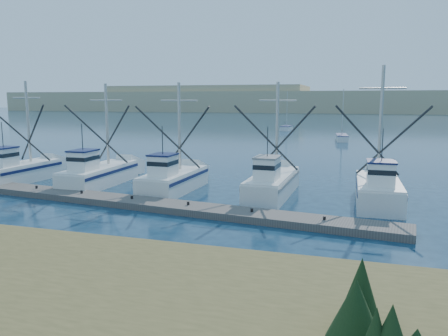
{
  "coord_description": "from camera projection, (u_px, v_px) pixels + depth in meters",
  "views": [
    {
      "loc": [
        4.64,
        -18.49,
        6.64
      ],
      "look_at": [
        -3.32,
        8.0,
        2.23
      ],
      "focal_mm": 35.0,
      "sensor_mm": 36.0,
      "label": 1
    }
  ],
  "objects": [
    {
      "name": "dune_ridge",
      "position": [
        347.0,
        102.0,
        217.67
      ],
      "size": [
        360.0,
        60.0,
        10.0
      ],
      "primitive_type": "cube",
      "color": "tan",
      "rests_on": "ground"
    },
    {
      "name": "sailboat_near",
      "position": [
        342.0,
        138.0,
        69.22
      ],
      "size": [
        2.19,
        6.26,
        8.1
      ],
      "rotation": [
        0.0,
        0.0,
        0.09
      ],
      "color": "white",
      "rests_on": "ground"
    },
    {
      "name": "trawler_fleet",
      "position": [
        185.0,
        179.0,
        31.24
      ],
      "size": [
        29.88,
        8.22,
        8.75
      ],
      "color": "white",
      "rests_on": "ground"
    },
    {
      "name": "sailboat_far",
      "position": [
        286.0,
        128.0,
        91.37
      ],
      "size": [
        2.03,
        5.38,
        8.1
      ],
      "rotation": [
        0.0,
        0.0,
        -0.05
      ],
      "color": "white",
      "rests_on": "ground"
    },
    {
      "name": "ground",
      "position": [
        243.0,
        246.0,
        19.86
      ],
      "size": [
        500.0,
        500.0,
        0.0
      ],
      "primitive_type": "plane",
      "color": "#0D253A",
      "rests_on": "ground"
    },
    {
      "name": "floating_dock",
      "position": [
        145.0,
        204.0,
        27.01
      ],
      "size": [
        30.8,
        5.64,
        0.41
      ],
      "primitive_type": "cube",
      "rotation": [
        0.0,
        0.0,
        -0.12
      ],
      "color": "#5C5753",
      "rests_on": "ground"
    }
  ]
}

